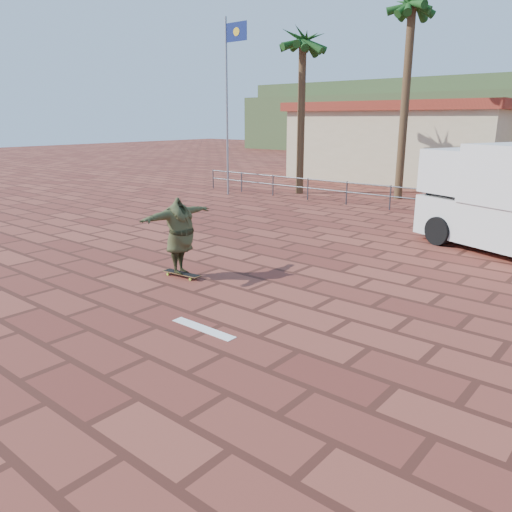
{
  "coord_description": "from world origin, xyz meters",
  "views": [
    {
      "loc": [
        6.63,
        -6.87,
        3.59
      ],
      "look_at": [
        0.18,
        0.89,
        0.8
      ],
      "focal_mm": 35.0,
      "sensor_mm": 36.0,
      "label": 1
    }
  ],
  "objects": [
    {
      "name": "ground",
      "position": [
        0.0,
        0.0,
        0.0
      ],
      "size": [
        120.0,
        120.0,
        0.0
      ],
      "primitive_type": "plane",
      "color": "brown",
      "rests_on": "ground"
    },
    {
      "name": "guardrail",
      "position": [
        0.0,
        12.0,
        0.68
      ],
      "size": [
        24.06,
        0.06,
        1.0
      ],
      "color": "#47494F",
      "rests_on": "ground"
    },
    {
      "name": "hill_back",
      "position": [
        -22.0,
        56.0,
        4.0
      ],
      "size": [
        35.0,
        14.0,
        8.0
      ],
      "primitive_type": "cube",
      "color": "#384C28",
      "rests_on": "ground"
    },
    {
      "name": "skateboarder",
      "position": [
        -1.84,
        0.59,
        0.99
      ],
      "size": [
        0.76,
        2.22,
        1.78
      ],
      "primitive_type": "imported",
      "rotation": [
        0.0,
        0.0,
        1.65
      ],
      "color": "#3A3D21",
      "rests_on": "longboard"
    },
    {
      "name": "car_silver",
      "position": [
        1.53,
        15.34,
        0.82
      ],
      "size": [
        4.83,
        1.95,
        1.64
      ],
      "primitive_type": "imported",
      "rotation": [
        0.0,
        0.0,
        1.57
      ],
      "color": "silver",
      "rests_on": "ground"
    },
    {
      "name": "palm_far_left",
      "position": [
        -7.5,
        13.5,
        6.83
      ],
      "size": [
        2.4,
        2.4,
        8.25
      ],
      "color": "brown",
      "rests_on": "ground"
    },
    {
      "name": "flagpole",
      "position": [
        -9.87,
        11.0,
        4.64
      ],
      "size": [
        1.3,
        0.1,
        8.0
      ],
      "color": "gray",
      "rests_on": "ground"
    },
    {
      "name": "palm_left",
      "position": [
        -3.0,
        15.0,
        7.95
      ],
      "size": [
        2.4,
        2.4,
        9.45
      ],
      "color": "brown",
      "rests_on": "ground"
    },
    {
      "name": "longboard",
      "position": [
        -1.84,
        0.59,
        0.08
      ],
      "size": [
        1.03,
        0.33,
        0.1
      ],
      "rotation": [
        0.0,
        0.0,
        0.11
      ],
      "color": "olive",
      "rests_on": "ground"
    },
    {
      "name": "paint_stripe",
      "position": [
        0.7,
        -1.2,
        0.0
      ],
      "size": [
        1.4,
        0.22,
        0.01
      ],
      "primitive_type": "cube",
      "color": "white",
      "rests_on": "ground"
    },
    {
      "name": "building_west",
      "position": [
        -6.0,
        22.0,
        2.28
      ],
      "size": [
        12.6,
        7.6,
        4.5
      ],
      "color": "beige",
      "rests_on": "ground"
    }
  ]
}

